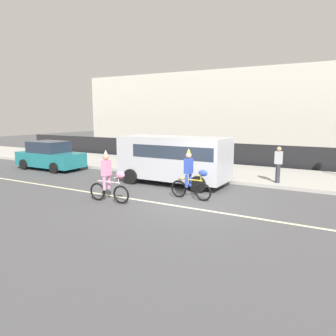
{
  "coord_description": "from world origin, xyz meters",
  "views": [
    {
      "loc": [
        5.0,
        -10.28,
        3.17
      ],
      "look_at": [
        -1.62,
        1.2,
        1.0
      ],
      "focal_mm": 35.0,
      "sensor_mm": 36.0,
      "label": 1
    }
  ],
  "objects_px": {
    "parked_car_teal": "(50,156)",
    "pedestrian_onlooker": "(278,164)",
    "parade_cyclist_pink": "(109,179)",
    "parked_van_silver": "(175,156)",
    "parade_cyclist_cobalt": "(191,177)"
  },
  "relations": [
    {
      "from": "parade_cyclist_cobalt",
      "to": "parked_van_silver",
      "type": "xyz_separation_m",
      "value": [
        -1.83,
        2.1,
        0.44
      ]
    },
    {
      "from": "parked_van_silver",
      "to": "pedestrian_onlooker",
      "type": "height_order",
      "value": "parked_van_silver"
    },
    {
      "from": "parade_cyclist_pink",
      "to": "parade_cyclist_cobalt",
      "type": "xyz_separation_m",
      "value": [
        2.4,
        1.87,
        0.0
      ]
    },
    {
      "from": "parade_cyclist_pink",
      "to": "parade_cyclist_cobalt",
      "type": "distance_m",
      "value": 3.04
    },
    {
      "from": "parked_van_silver",
      "to": "parked_car_teal",
      "type": "bearing_deg",
      "value": -179.86
    },
    {
      "from": "parade_cyclist_pink",
      "to": "parked_van_silver",
      "type": "bearing_deg",
      "value": 81.89
    },
    {
      "from": "parked_car_teal",
      "to": "pedestrian_onlooker",
      "type": "distance_m",
      "value": 12.64
    },
    {
      "from": "parade_cyclist_pink",
      "to": "parade_cyclist_cobalt",
      "type": "height_order",
      "value": "same"
    },
    {
      "from": "parade_cyclist_cobalt",
      "to": "parked_car_teal",
      "type": "bearing_deg",
      "value": 168.43
    },
    {
      "from": "parade_cyclist_pink",
      "to": "pedestrian_onlooker",
      "type": "height_order",
      "value": "parade_cyclist_pink"
    },
    {
      "from": "parked_van_silver",
      "to": "parked_car_teal",
      "type": "relative_size",
      "value": 1.22
    },
    {
      "from": "parked_van_silver",
      "to": "parked_car_teal",
      "type": "xyz_separation_m",
      "value": [
        -8.31,
        -0.02,
        -0.5
      ]
    },
    {
      "from": "parked_van_silver",
      "to": "pedestrian_onlooker",
      "type": "bearing_deg",
      "value": 24.56
    },
    {
      "from": "parked_car_teal",
      "to": "pedestrian_onlooker",
      "type": "relative_size",
      "value": 2.53
    },
    {
      "from": "parade_cyclist_pink",
      "to": "parked_car_teal",
      "type": "relative_size",
      "value": 0.47
    }
  ]
}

